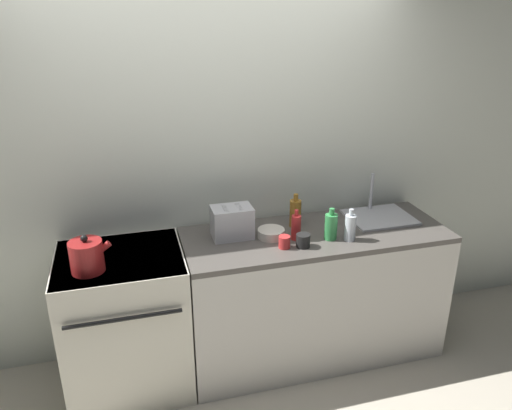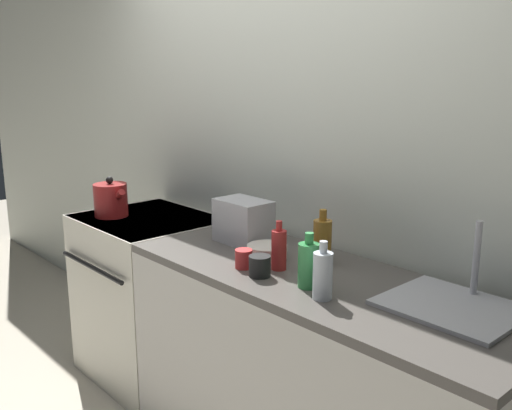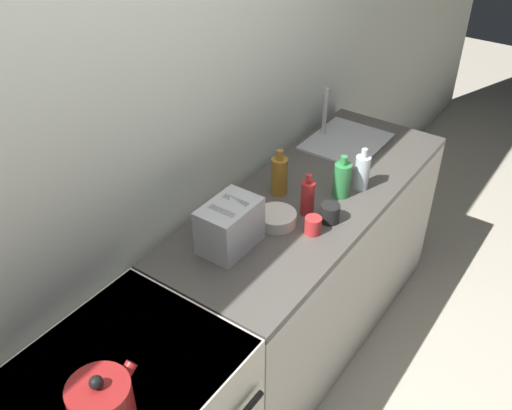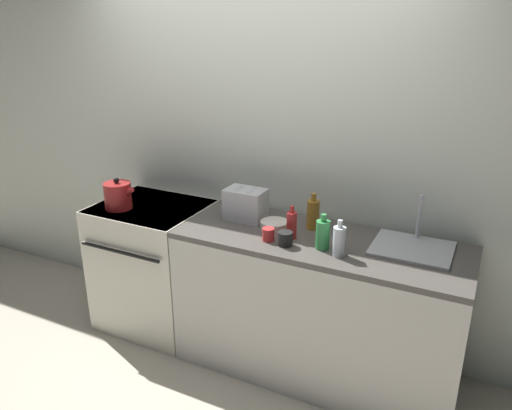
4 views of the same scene
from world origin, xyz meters
TOP-DOWN VIEW (x-y plane):
  - ground_plane at (0.00, 0.00)m, footprint 12.00×12.00m
  - wall_back at (0.00, 0.70)m, footprint 8.00×0.05m
  - stove at (-0.63, 0.32)m, footprint 0.75×0.68m
  - counter_block at (0.62, 0.32)m, footprint 1.74×0.65m
  - kettle at (-0.80, 0.19)m, footprint 0.23×0.18m
  - toaster at (0.07, 0.40)m, footprint 0.26×0.17m
  - sink_tray at (1.13, 0.43)m, footprint 0.44×0.37m
  - bottle_red at (0.45, 0.27)m, footprint 0.06×0.06m
  - bottle_clear at (0.78, 0.16)m, footprint 0.07×0.07m
  - bottle_green at (0.67, 0.21)m, footprint 0.08×0.08m
  - bottle_amber at (0.52, 0.46)m, footprint 0.08×0.08m
  - cup_black at (0.46, 0.15)m, footprint 0.09×0.09m
  - cup_red at (0.35, 0.17)m, footprint 0.07×0.07m
  - bowl at (0.31, 0.33)m, footprint 0.17×0.17m

SIDE VIEW (x-z plane):
  - ground_plane at x=0.00m, z-range 0.00..0.00m
  - counter_block at x=0.62m, z-range 0.00..0.93m
  - stove at x=-0.63m, z-range 0.01..0.94m
  - sink_tray at x=1.13m, z-range 0.80..1.08m
  - bowl at x=0.31m, z-range 0.93..0.98m
  - cup_red at x=0.35m, z-range 0.93..1.01m
  - cup_black at x=0.46m, z-range 0.93..1.01m
  - bottle_red at x=0.45m, z-range 0.91..1.11m
  - bottle_green at x=0.67m, z-range 0.91..1.12m
  - bottle_clear at x=0.78m, z-range 0.91..1.12m
  - kettle at x=-0.80m, z-range 0.91..1.13m
  - bottle_amber at x=0.52m, z-range 0.91..1.14m
  - toaster at x=0.07m, z-range 0.93..1.13m
  - wall_back at x=0.00m, z-range 0.00..2.60m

